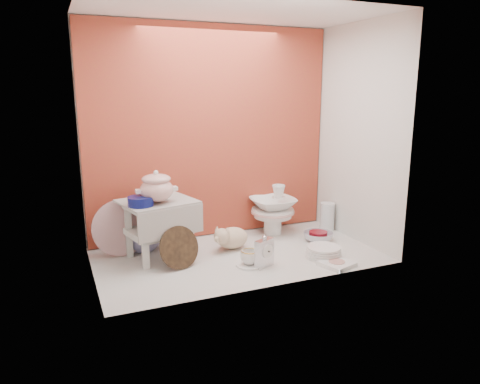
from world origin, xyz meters
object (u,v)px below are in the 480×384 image
object	(u,v)px
soup_tureen	(157,187)
plush_pig	(232,238)
floral_platter	(121,228)
blue_white_vase	(143,230)
crystal_bowl	(318,237)
porcelain_tower	(273,210)
step_stool	(158,229)
dinner_plate_stack	(324,252)
gold_rim_teacup	(250,257)
mantel_clock	(264,252)

from	to	relation	value
soup_tureen	plush_pig	world-z (taller)	soup_tureen
floral_platter	blue_white_vase	distance (m)	0.16
crystal_bowl	porcelain_tower	bearing A→B (deg)	127.86
step_stool	porcelain_tower	world-z (taller)	step_stool
dinner_plate_stack	porcelain_tower	size ratio (longest dim) A/B	0.62
soup_tureen	plush_pig	bearing A→B (deg)	1.59
plush_pig	porcelain_tower	distance (m)	0.46
soup_tureen	gold_rim_teacup	size ratio (longest dim) A/B	2.15
porcelain_tower	soup_tureen	bearing A→B (deg)	-167.09
floral_platter	plush_pig	xyz separation A→B (m)	(0.70, -0.18, -0.10)
gold_rim_teacup	dinner_plate_stack	distance (m)	0.50
crystal_bowl	porcelain_tower	xyz separation A→B (m)	(-0.22, 0.28, 0.15)
crystal_bowl	porcelain_tower	world-z (taller)	porcelain_tower
soup_tureen	crystal_bowl	distance (m)	1.21
blue_white_vase	dinner_plate_stack	world-z (taller)	blue_white_vase
step_stool	crystal_bowl	distance (m)	1.13
soup_tureen	crystal_bowl	size ratio (longest dim) A/B	1.18
gold_rim_teacup	crystal_bowl	bearing A→B (deg)	19.56
soup_tureen	blue_white_vase	world-z (taller)	soup_tureen
step_stool	plush_pig	xyz separation A→B (m)	(0.49, -0.04, -0.11)
blue_white_vase	crystal_bowl	world-z (taller)	blue_white_vase
crystal_bowl	dinner_plate_stack	bearing A→B (deg)	-116.31
floral_platter	crystal_bowl	size ratio (longest dim) A/B	1.77
step_stool	plush_pig	size ratio (longest dim) A/B	1.58
floral_platter	dinner_plate_stack	world-z (taller)	floral_platter
blue_white_vase	plush_pig	bearing A→B (deg)	-21.81
mantel_clock	floral_platter	bearing A→B (deg)	120.49
blue_white_vase	porcelain_tower	distance (m)	0.96
plush_pig	gold_rim_teacup	xyz separation A→B (m)	(-0.01, -0.31, -0.02)
floral_platter	porcelain_tower	bearing A→B (deg)	0.84
plush_pig	blue_white_vase	bearing A→B (deg)	154.97
mantel_clock	dinner_plate_stack	world-z (taller)	mantel_clock
step_stool	soup_tureen	distance (m)	0.30
blue_white_vase	plush_pig	world-z (taller)	blue_white_vase
crystal_bowl	plush_pig	bearing A→B (deg)	171.83
step_stool	blue_white_vase	xyz separation A→B (m)	(-0.07, 0.18, -0.05)
dinner_plate_stack	porcelain_tower	distance (m)	0.59
dinner_plate_stack	crystal_bowl	world-z (taller)	dinner_plate_stack
floral_platter	gold_rim_teacup	xyz separation A→B (m)	(0.69, -0.49, -0.13)
step_stool	crystal_bowl	xyz separation A→B (m)	(1.11, -0.13, -0.16)
plush_pig	gold_rim_teacup	world-z (taller)	plush_pig
blue_white_vase	crystal_bowl	size ratio (longest dim) A/B	1.33
plush_pig	dinner_plate_stack	size ratio (longest dim) A/B	1.18
mantel_clock	porcelain_tower	xyz separation A→B (m)	(0.34, 0.56, 0.09)
blue_white_vase	floral_platter	bearing A→B (deg)	-162.29
soup_tureen	dinner_plate_stack	bearing A→B (deg)	-20.05
soup_tureen	mantel_clock	distance (m)	0.77
step_stool	floral_platter	distance (m)	0.25
plush_pig	dinner_plate_stack	xyz separation A→B (m)	(0.48, -0.37, -0.04)
dinner_plate_stack	floral_platter	bearing A→B (deg)	155.07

